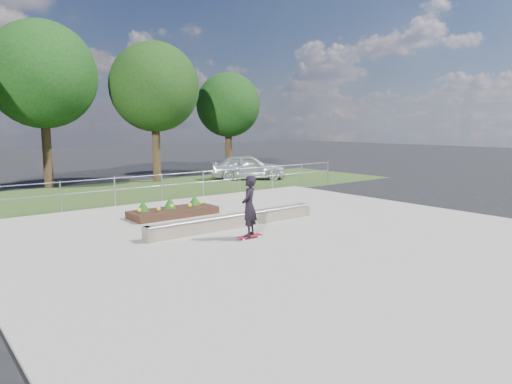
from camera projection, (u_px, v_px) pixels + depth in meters
ground at (283, 236)px, 13.11m from camera, size 120.00×120.00×0.00m
grass_verge at (128, 192)px, 21.62m from camera, size 30.00×8.00×0.02m
concrete_slab at (283, 235)px, 13.10m from camera, size 15.00×15.00×0.06m
fence at (162, 184)px, 18.80m from camera, size 20.06×0.06×1.20m
tree_mid_left at (42, 75)px, 22.37m from camera, size 5.25×5.25×8.25m
tree_mid_right at (154, 87)px, 25.04m from camera, size 4.90×4.90×7.70m
tree_far_right at (228, 105)px, 30.00m from camera, size 4.20×4.20×6.60m
grind_ledge at (236, 220)px, 14.03m from camera, size 6.00×0.44×0.43m
planter_bed at (173, 210)px, 15.77m from camera, size 3.00×1.20×0.61m
skateboarder at (249, 206)px, 12.48m from camera, size 0.80×0.68×1.74m
parked_car at (248, 167)px, 26.76m from camera, size 4.63×3.85×1.49m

